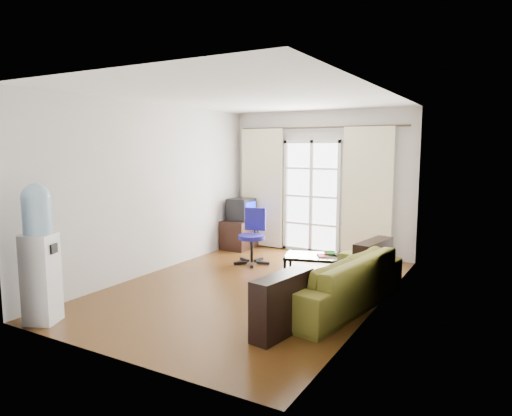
{
  "coord_description": "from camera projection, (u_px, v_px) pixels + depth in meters",
  "views": [
    {
      "loc": [
        3.22,
        -5.54,
        2.01
      ],
      "look_at": [
        -0.12,
        0.35,
        1.11
      ],
      "focal_mm": 32.0,
      "sensor_mm": 36.0,
      "label": 1
    }
  ],
  "objects": [
    {
      "name": "remote",
      "position": [
        332.0,
        255.0,
        6.87
      ],
      "size": [
        0.18,
        0.08,
        0.02
      ],
      "primitive_type": "cube",
      "rotation": [
        0.0,
        0.0,
        0.18
      ],
      "color": "black",
      "rests_on": "coffee_table"
    },
    {
      "name": "task_chair",
      "position": [
        252.0,
        247.0,
        7.93
      ],
      "size": [
        0.78,
        0.78,
        0.96
      ],
      "rotation": [
        0.0,
        0.0,
        0.22
      ],
      "color": "black",
      "rests_on": "floor"
    },
    {
      "name": "tv_stand",
      "position": [
        240.0,
        234.0,
        9.17
      ],
      "size": [
        0.53,
        0.79,
        0.57
      ],
      "primitive_type": "cube",
      "rotation": [
        0.0,
        0.0,
        0.01
      ],
      "color": "black",
      "rests_on": "floor"
    },
    {
      "name": "bowl",
      "position": [
        330.0,
        253.0,
        6.92
      ],
      "size": [
        0.35,
        0.35,
        0.05
      ],
      "primitive_type": "imported",
      "rotation": [
        0.0,
        0.0,
        0.39
      ],
      "color": "#2E7D2D",
      "rests_on": "coffee_table"
    },
    {
      "name": "curtain_right",
      "position": [
        367.0,
        193.0,
        8.13
      ],
      "size": [
        0.9,
        0.07,
        2.35
      ],
      "primitive_type": "cube",
      "color": "#F0EAC1",
      "rests_on": "curtain_rod"
    },
    {
      "name": "crt_tv",
      "position": [
        240.0,
        209.0,
        9.1
      ],
      "size": [
        0.48,
        0.47,
        0.43
      ],
      "rotation": [
        0.0,
        0.0,
        -0.01
      ],
      "color": "black",
      "rests_on": "tv_stand"
    },
    {
      "name": "radiator",
      "position": [
        358.0,
        240.0,
        8.33
      ],
      "size": [
        0.64,
        0.12,
        0.64
      ],
      "primitive_type": "cube",
      "color": "#9D9DA0",
      "rests_on": "floor"
    },
    {
      "name": "floor",
      "position": [
        252.0,
        287.0,
        6.61
      ],
      "size": [
        5.2,
        5.2,
        0.0
      ],
      "primitive_type": "plane",
      "color": "#593615",
      "rests_on": "ground"
    },
    {
      "name": "water_cooler",
      "position": [
        39.0,
        251.0,
        5.17
      ],
      "size": [
        0.43,
        0.43,
        1.62
      ],
      "rotation": [
        0.0,
        0.0,
        0.42
      ],
      "color": "silver",
      "rests_on": "floor"
    },
    {
      "name": "wall_right",
      "position": [
        379.0,
        202.0,
        5.55
      ],
      "size": [
        0.02,
        5.2,
        2.7
      ],
      "primitive_type": "cube",
      "color": "silver",
      "rests_on": "floor"
    },
    {
      "name": "book",
      "position": [
        318.0,
        256.0,
        6.83
      ],
      "size": [
        0.35,
        0.35,
        0.02
      ],
      "primitive_type": "imported",
      "rotation": [
        0.0,
        0.0,
        0.57
      ],
      "color": "#B6162B",
      "rests_on": "coffee_table"
    },
    {
      "name": "ceiling",
      "position": [
        251.0,
        97.0,
        6.26
      ],
      "size": [
        5.2,
        5.2,
        0.0
      ],
      "primitive_type": "plane",
      "rotation": [
        3.14,
        0.0,
        0.0
      ],
      "color": "white",
      "rests_on": "wall_back"
    },
    {
      "name": "coffee_table",
      "position": [
        317.0,
        265.0,
        6.9
      ],
      "size": [
        1.07,
        0.79,
        0.39
      ],
      "rotation": [
        0.0,
        0.0,
        0.27
      ],
      "color": "silver",
      "rests_on": "floor"
    },
    {
      "name": "curtain_rod",
      "position": [
        319.0,
        127.0,
        8.45
      ],
      "size": [
        3.3,
        0.04,
        0.04
      ],
      "primitive_type": "cylinder",
      "rotation": [
        0.0,
        1.57,
        0.0
      ],
      "color": "#4C3F2D",
      "rests_on": "wall_back"
    },
    {
      "name": "wall_back",
      "position": [
        320.0,
        182.0,
        8.68
      ],
      "size": [
        3.6,
        0.02,
        2.7
      ],
      "primitive_type": "cube",
      "color": "silver",
      "rests_on": "floor"
    },
    {
      "name": "french_door",
      "position": [
        311.0,
        197.0,
        8.74
      ],
      "size": [
        1.16,
        0.06,
        2.15
      ],
      "color": "white",
      "rests_on": "wall_back"
    },
    {
      "name": "sofa",
      "position": [
        335.0,
        280.0,
        5.81
      ],
      "size": [
        2.56,
        1.6,
        0.67
      ],
      "primitive_type": "imported",
      "rotation": [
        0.0,
        0.0,
        -1.73
      ],
      "color": "olive",
      "rests_on": "floor"
    },
    {
      "name": "curtain_left",
      "position": [
        262.0,
        188.0,
        9.18
      ],
      "size": [
        0.9,
        0.07,
        2.35
      ],
      "primitive_type": "cube",
      "color": "#F0EAC1",
      "rests_on": "curtain_rod"
    },
    {
      "name": "wall_front",
      "position": [
        110.0,
        220.0,
        4.19
      ],
      "size": [
        3.6,
        0.02,
        2.7
      ],
      "primitive_type": "cube",
      "color": "silver",
      "rests_on": "floor"
    },
    {
      "name": "wall_left",
      "position": [
        155.0,
        189.0,
        7.32
      ],
      "size": [
        0.02,
        5.2,
        2.7
      ],
      "primitive_type": "cube",
      "color": "silver",
      "rests_on": "floor"
    }
  ]
}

